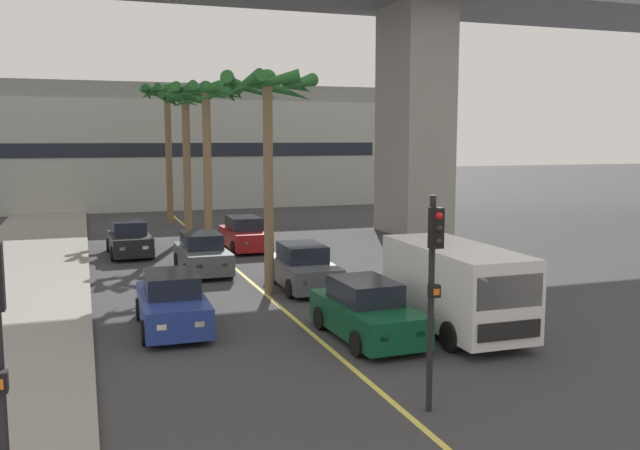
{
  "coord_description": "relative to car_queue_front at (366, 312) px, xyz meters",
  "views": [
    {
      "loc": [
        -5.67,
        -2.43,
        5.26
      ],
      "look_at": [
        0.0,
        14.0,
        3.05
      ],
      "focal_mm": 38.54,
      "sensor_mm": 36.0,
      "label": 1
    }
  ],
  "objects": [
    {
      "name": "lane_stripe_center",
      "position": [
        -1.22,
        10.2,
        -0.72
      ],
      "size": [
        0.14,
        56.0,
        0.01
      ],
      "primitive_type": "cube",
      "color": "#DBCC4C",
      "rests_on": "ground"
    },
    {
      "name": "pier_building_backdrop",
      "position": [
        -1.22,
        37.91,
        3.82
      ],
      "size": [
        35.56,
        8.04,
        9.2
      ],
      "color": "#ADB2A8",
      "rests_on": "ground"
    },
    {
      "name": "car_queue_front",
      "position": [
        0.0,
        0.0,
        0.0
      ],
      "size": [
        1.93,
        4.15,
        1.56
      ],
      "color": "#0C4728",
      "rests_on": "ground"
    },
    {
      "name": "car_queue_second",
      "position": [
        0.27,
        6.34,
        0.0
      ],
      "size": [
        1.92,
        4.15,
        1.56
      ],
      "color": "#4C5156",
      "rests_on": "ground"
    },
    {
      "name": "car_queue_third",
      "position": [
        -2.6,
        10.34,
        0.0
      ],
      "size": [
        1.86,
        4.11,
        1.56
      ],
      "color": "#4C5156",
      "rests_on": "ground"
    },
    {
      "name": "car_queue_fourth",
      "position": [
        -5.05,
        15.44,
        0.0
      ],
      "size": [
        1.93,
        4.15,
        1.56
      ],
      "color": "black",
      "rests_on": "ground"
    },
    {
      "name": "car_queue_fifth",
      "position": [
        0.2,
        15.21,
        0.0
      ],
      "size": [
        1.86,
        4.11,
        1.56
      ],
      "color": "maroon",
      "rests_on": "ground"
    },
    {
      "name": "car_queue_sixth",
      "position": [
        -4.71,
        2.61,
        0.0
      ],
      "size": [
        1.9,
        4.13,
        1.56
      ],
      "color": "navy",
      "rests_on": "ground"
    },
    {
      "name": "delivery_van",
      "position": [
        2.53,
        -0.18,
        0.57
      ],
      "size": [
        2.21,
        5.27,
        2.36
      ],
      "color": "white",
      "rests_on": "ground"
    },
    {
      "name": "traffic_light_median_near",
      "position": [
        -0.74,
        -4.95,
        1.99
      ],
      "size": [
        0.24,
        0.37,
        4.2
      ],
      "color": "black",
      "rests_on": "ground"
    },
    {
      "name": "palm_tree_near_median",
      "position": [
        -1.74,
        20.11,
        5.48
      ],
      "size": [
        2.84,
        2.82,
        7.76
      ],
      "color": "brown",
      "rests_on": "ground"
    },
    {
      "name": "palm_tree_mid_median",
      "position": [
        -1.9,
        26.66,
        6.33
      ],
      "size": [
        3.41,
        3.48,
        8.55
      ],
      "color": "brown",
      "rests_on": "ground"
    },
    {
      "name": "palm_tree_far_median",
      "position": [
        -1.63,
        14.4,
        5.77
      ],
      "size": [
        3.38,
        3.41,
        7.76
      ],
      "color": "brown",
      "rests_on": "ground"
    },
    {
      "name": "palm_tree_farthest_median",
      "position": [
        -1.06,
        5.98,
        5.56
      ],
      "size": [
        3.38,
        3.44,
        7.49
      ],
      "color": "brown",
      "rests_on": "ground"
    }
  ]
}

